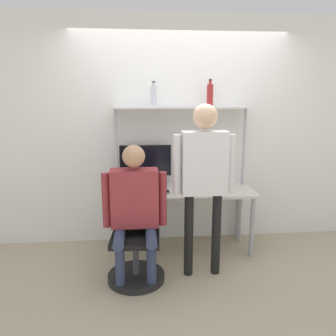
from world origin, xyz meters
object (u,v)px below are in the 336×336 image
person_standing (204,169)px  laptop (141,186)px  cell_phone (166,192)px  monitor (146,163)px  person_seated (135,203)px  bottle_clear (154,96)px  office_chair (136,251)px  bottle_red (210,94)px

person_standing → laptop: bearing=140.0°
cell_phone → person_standing: bearing=-56.6°
cell_phone → person_standing: 0.68m
monitor → person_seated: bearing=-98.5°
person_standing → bottle_clear: size_ratio=6.39×
office_chair → person_standing: size_ratio=0.54×
person_standing → bottle_clear: bearing=121.2°
cell_phone → bottle_clear: bearing=116.4°
cell_phone → bottle_clear: 1.08m
person_seated → monitor: bearing=81.5°
person_seated → person_standing: (0.66, 0.06, 0.31)m
monitor → person_standing: bearing=-55.1°
monitor → office_chair: 1.08m
bottle_red → bottle_clear: bearing=-180.0°
monitor → cell_phone: 0.46m
monitor → bottle_red: size_ratio=2.05×
person_seated → bottle_clear: bearing=74.0°
laptop → bottle_clear: bearing=55.2°
bottle_red → person_standing: bearing=-105.2°
office_chair → laptop: bearing=82.6°
cell_phone → person_standing: (0.32, -0.48, 0.36)m
person_standing → cell_phone: bearing=123.4°
monitor → cell_phone: monitor is taller
cell_phone → person_standing: size_ratio=0.09×
office_chair → bottle_clear: bottle_clear is taller
person_seated → bottle_clear: bottle_clear is taller
cell_phone → person_seated: size_ratio=0.11×
laptop → person_seated: 0.57m
person_seated → person_standing: bearing=5.4°
cell_phone → office_chair: 0.76m
person_standing → person_seated: bearing=-174.6°
person_standing → bottle_red: bearing=74.8°
bottle_clear → office_chair: bearing=-106.7°
person_seated → bottle_red: bearing=42.4°
bottle_clear → person_standing: bearing=-58.8°
person_seated → bottle_red: (0.86, 0.79, 1.00)m
office_chair → person_seated: size_ratio=0.69×
person_seated → cell_phone: bearing=57.8°
monitor → bottle_clear: bottle_clear is taller
office_chair → person_seated: bearing=-93.4°
monitor → laptop: monitor is taller
laptop → office_chair: bearing=-97.4°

